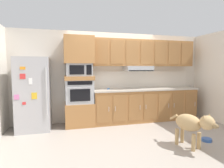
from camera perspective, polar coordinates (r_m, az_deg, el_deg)
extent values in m
plane|color=#9E9389|center=(4.57, 3.77, -14.28)|extent=(9.60, 9.60, 0.00)
cube|color=beige|center=(5.39, 0.10, 2.22)|extent=(6.20, 0.12, 2.50)
cube|color=silver|center=(5.86, 30.82, 1.74)|extent=(0.12, 7.10, 2.50)
cube|color=#ADADB2|center=(4.87, -22.99, -2.83)|extent=(0.76, 0.70, 1.76)
cylinder|color=silver|center=(4.45, -19.50, -2.11)|extent=(0.02, 0.02, 1.10)
cube|color=orange|center=(4.50, -25.79, 4.43)|extent=(0.11, 0.01, 0.06)
cube|color=gold|center=(4.51, -22.80, -3.38)|extent=(0.12, 0.01, 0.15)
cube|color=white|center=(4.49, -23.80, 0.81)|extent=(0.07, 0.01, 0.14)
cube|color=red|center=(4.51, -25.79, 2.13)|extent=(0.12, 0.01, 0.12)
cube|color=pink|center=(4.58, -27.30, -3.61)|extent=(0.10, 0.01, 0.11)
cube|color=red|center=(4.57, -25.43, -5.40)|extent=(0.07, 0.01, 0.06)
cube|color=#A8703D|center=(5.01, -9.95, -9.06)|extent=(0.74, 0.62, 0.60)
cube|color=#A8AAAF|center=(4.90, -10.05, -2.23)|extent=(0.70, 0.58, 0.60)
cube|color=black|center=(4.61, -9.73, -3.42)|extent=(0.49, 0.01, 0.30)
cube|color=black|center=(4.58, -9.79, 0.30)|extent=(0.59, 0.01, 0.09)
cylinder|color=#A8AAAF|center=(4.57, -9.74, -1.04)|extent=(0.56, 0.02, 0.02)
cube|color=#A8703D|center=(4.87, -10.11, 1.86)|extent=(0.74, 0.62, 0.10)
cube|color=#A8AAAF|center=(4.86, -10.15, 4.33)|extent=(0.64, 0.53, 0.32)
cube|color=black|center=(4.58, -10.76, 4.29)|extent=(0.35, 0.01, 0.22)
cube|color=black|center=(4.61, -7.07, 4.34)|extent=(0.13, 0.01, 0.24)
cube|color=#A8703D|center=(4.88, -10.24, 10.21)|extent=(0.74, 0.62, 0.68)
cube|color=#A8703D|center=(5.45, 10.21, -6.41)|extent=(3.01, 0.60, 0.88)
cube|color=#9A6738|center=(4.76, -2.55, -7.78)|extent=(0.36, 0.01, 0.70)
cylinder|color=#BCBCC1|center=(4.77, -0.99, -7.74)|extent=(0.01, 0.01, 0.12)
cube|color=#9A6738|center=(4.87, 2.45, -7.50)|extent=(0.36, 0.01, 0.70)
cylinder|color=#BCBCC1|center=(4.82, 1.02, -7.62)|extent=(0.01, 0.01, 0.12)
cube|color=#9A6738|center=(5.01, 7.20, -7.18)|extent=(0.36, 0.01, 0.70)
cylinder|color=#BCBCC1|center=(5.04, 8.64, -7.11)|extent=(0.01, 0.01, 0.12)
cube|color=#9A6738|center=(5.18, 11.65, -6.83)|extent=(0.36, 0.01, 0.70)
cylinder|color=#BCBCC1|center=(5.11, 10.42, -6.97)|extent=(0.01, 0.01, 0.12)
cube|color=#9A6738|center=(5.38, 15.79, -6.47)|extent=(0.36, 0.01, 0.70)
cylinder|color=#BCBCC1|center=(5.44, 17.05, -6.39)|extent=(0.01, 0.01, 0.12)
cube|color=#9A6738|center=(5.61, 19.60, -6.11)|extent=(0.36, 0.01, 0.70)
cylinder|color=#BCBCC1|center=(5.53, 18.57, -6.25)|extent=(0.01, 0.01, 0.12)
cube|color=#9A6738|center=(5.86, 23.09, -5.76)|extent=(0.36, 0.01, 0.70)
cylinder|color=#BCBCC1|center=(5.93, 24.17, -5.68)|extent=(0.01, 0.01, 0.12)
cube|color=#BCB2A3|center=(5.38, 10.29, -1.60)|extent=(3.05, 0.64, 0.04)
cube|color=silver|center=(5.62, 9.09, 1.45)|extent=(3.05, 0.02, 0.50)
cube|color=#A8703D|center=(5.49, 9.87, 9.30)|extent=(3.01, 0.34, 0.74)
cube|color=#A8AAAF|center=(5.32, 7.99, 4.72)|extent=(0.76, 0.48, 0.14)
cube|color=black|center=(5.12, 8.93, 4.09)|extent=(0.72, 0.04, 0.02)
cube|color=#9A6738|center=(4.92, -3.27, 9.89)|extent=(0.36, 0.01, 0.63)
cube|color=#9A6738|center=(5.02, 1.62, 9.79)|extent=(0.36, 0.01, 0.63)
cube|color=#9A6738|center=(5.16, 6.28, 9.63)|extent=(0.36, 0.01, 0.63)
cube|color=#9A6738|center=(5.33, 10.67, 9.43)|extent=(0.36, 0.01, 0.63)
cube|color=#9A6738|center=(5.52, 14.76, 9.18)|extent=(0.36, 0.01, 0.63)
cube|color=#9A6738|center=(5.75, 18.55, 8.92)|extent=(0.36, 0.01, 0.63)
cube|color=#9A6738|center=(5.99, 22.03, 8.64)|extent=(0.36, 0.01, 0.63)
cylinder|color=blue|center=(5.12, -1.12, -1.47)|extent=(0.09, 0.09, 0.03)
cylinder|color=silver|center=(5.07, 0.00, -1.53)|extent=(0.08, 0.10, 0.01)
ellipsoid|color=tan|center=(3.88, 22.38, -10.89)|extent=(0.46, 0.59, 0.31)
sphere|color=tan|center=(3.67, 27.24, -10.55)|extent=(0.25, 0.25, 0.25)
ellipsoid|color=olive|center=(3.62, 28.99, -11.22)|extent=(0.13, 0.16, 0.09)
cone|color=tan|center=(3.73, 27.75, -8.60)|extent=(0.07, 0.07, 0.08)
cone|color=tan|center=(3.58, 26.40, -9.09)|extent=(0.07, 0.07, 0.08)
cylinder|color=tan|center=(4.06, 18.43, -9.61)|extent=(0.10, 0.18, 0.14)
cylinder|color=tan|center=(3.95, 25.19, -15.46)|extent=(0.07, 0.07, 0.31)
cylinder|color=tan|center=(3.82, 23.78, -16.17)|extent=(0.07, 0.07, 0.31)
cylinder|color=tan|center=(4.14, 20.81, -14.40)|extent=(0.07, 0.07, 0.31)
cylinder|color=tan|center=(4.01, 19.32, -15.00)|extent=(0.07, 0.07, 0.31)
cylinder|color=#3359A5|center=(4.44, 27.09, -15.02)|extent=(0.20, 0.20, 0.06)
cylinder|color=brown|center=(4.43, 27.10, -14.91)|extent=(0.15, 0.15, 0.03)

